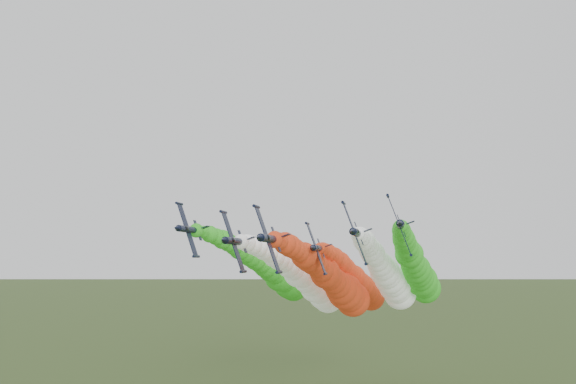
# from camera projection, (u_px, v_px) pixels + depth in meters

# --- Properties ---
(jet_lead) EXTENTS (12.20, 78.76, 22.92)m
(jet_lead) POSITION_uv_depth(u_px,v_px,m) (337.00, 284.00, 130.13)
(jet_lead) COLOR black
(jet_lead) RESTS_ON ground
(jet_inner_left) EXTENTS (11.92, 78.48, 22.64)m
(jet_inner_left) POSITION_uv_depth(u_px,v_px,m) (310.00, 283.00, 138.21)
(jet_inner_left) COLOR black
(jet_inner_left) RESTS_ON ground
(jet_inner_right) EXTENTS (12.06, 78.62, 22.79)m
(jet_inner_right) POSITION_uv_depth(u_px,v_px,m) (389.00, 277.00, 135.55)
(jet_inner_right) COLOR black
(jet_inner_right) RESTS_ON ground
(jet_outer_left) EXTENTS (11.97, 78.53, 22.69)m
(jet_outer_left) POSITION_uv_depth(u_px,v_px,m) (274.00, 272.00, 149.38)
(jet_outer_left) COLOR black
(jet_outer_left) RESTS_ON ground
(jet_outer_right) EXTENTS (11.93, 78.49, 22.65)m
(jet_outer_right) POSITION_uv_depth(u_px,v_px,m) (417.00, 271.00, 137.80)
(jet_outer_right) COLOR black
(jet_outer_right) RESTS_ON ground
(jet_trail) EXTENTS (12.00, 78.56, 22.72)m
(jet_trail) POSITION_uv_depth(u_px,v_px,m) (358.00, 282.00, 153.71)
(jet_trail) COLOR black
(jet_trail) RESTS_ON ground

